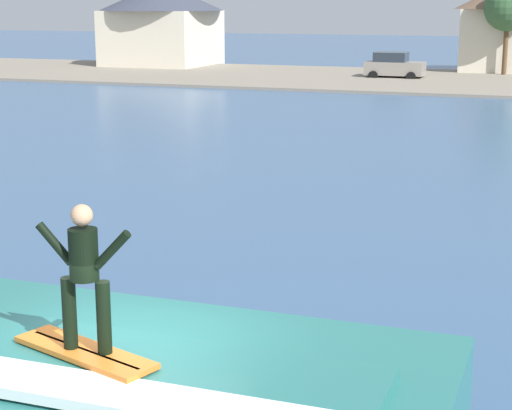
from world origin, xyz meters
name	(u,v)px	position (x,y,z in m)	size (l,w,h in m)	color
wave_crest	(91,395)	(-0.31, -0.31, 0.67)	(8.47, 3.77, 1.42)	#2A716D
surfboard	(85,352)	(-0.06, -0.79, 1.45)	(1.93, 1.06, 0.06)	orange
surfer	(84,270)	(-0.01, -0.80, 2.41)	(1.16, 0.32, 1.66)	black
shoreline_bank	(493,82)	(0.00, 50.07, 0.09)	(120.00, 18.07, 0.18)	gray
car_near_shore	(394,66)	(-6.71, 50.97, 0.95)	(3.96, 2.26, 1.86)	gray
house_with_chimney	(162,20)	(-26.85, 56.41, 3.75)	(10.07, 10.07, 7.01)	beige
house_small_cottage	(511,20)	(0.25, 59.01, 3.87)	(8.27, 8.27, 7.11)	beige
tree_tall_bare	(508,8)	(0.22, 55.72, 4.79)	(3.32, 3.32, 6.49)	brown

